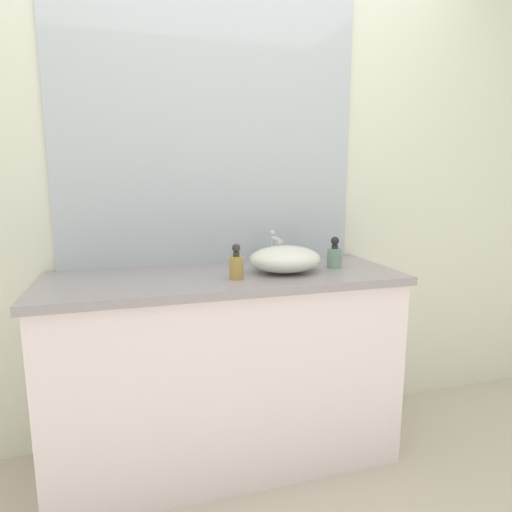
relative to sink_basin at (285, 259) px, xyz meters
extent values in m
cube|color=silver|center=(-0.21, 0.34, 0.36)|extent=(6.00, 0.06, 2.60)
cube|color=white|center=(-0.27, 0.02, -0.52)|extent=(1.51, 0.51, 0.85)
cube|color=gray|center=(-0.27, 0.02, -0.08)|extent=(1.55, 0.55, 0.04)
cube|color=#B2BCC6|center=(-0.27, 0.30, 0.59)|extent=(1.43, 0.01, 1.29)
ellipsoid|color=silver|center=(0.00, 0.00, 0.00)|extent=(0.32, 0.28, 0.12)
cylinder|color=silver|center=(0.00, 0.17, 0.01)|extent=(0.03, 0.03, 0.14)
cylinder|color=silver|center=(0.00, 0.12, 0.07)|extent=(0.02, 0.10, 0.02)
sphere|color=silver|center=(0.00, 0.19, 0.10)|extent=(0.03, 0.03, 0.03)
cylinder|color=gray|center=(0.25, 0.03, -0.01)|extent=(0.07, 0.07, 0.09)
cylinder|color=#1F2925|center=(0.25, 0.03, 0.04)|extent=(0.03, 0.03, 0.02)
sphere|color=#202428|center=(0.25, 0.03, 0.07)|extent=(0.04, 0.04, 0.04)
cylinder|color=black|center=(0.25, 0.01, 0.07)|extent=(0.02, 0.02, 0.02)
cylinder|color=#AD8C43|center=(-0.24, -0.07, -0.01)|extent=(0.06, 0.06, 0.10)
cylinder|color=#2E2E25|center=(-0.24, -0.07, 0.05)|extent=(0.03, 0.03, 0.02)
sphere|color=#2F2E2E|center=(-0.24, -0.07, 0.07)|extent=(0.04, 0.04, 0.04)
cylinder|color=#353326|center=(-0.24, -0.08, 0.07)|extent=(0.02, 0.02, 0.02)
camera|label=1|loc=(-0.66, -1.79, 0.36)|focal=30.40mm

